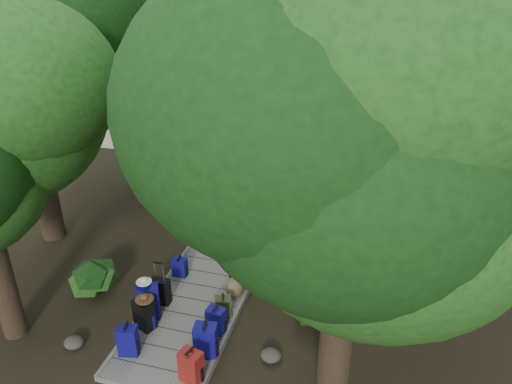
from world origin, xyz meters
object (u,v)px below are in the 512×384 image
(backpack_left_a, at_px, (128,339))
(backpack_left_d, at_px, (180,266))
(sun_lounger, at_px, (365,119))
(backpack_left_c, at_px, (148,300))
(duffel_right_khaki, at_px, (237,281))
(duffel_right_black, at_px, (244,268))
(backpack_right_b, at_px, (206,339))
(suitcase_on_boardwalk, at_px, (161,291))
(backpack_left_b, at_px, (144,313))
(kayak, at_px, (236,107))
(backpack_right_a, at_px, (191,365))
(backpack_right_d, at_px, (223,306))
(backpack_right_c, at_px, (216,319))
(lone_suitcase_on_sand, at_px, (304,134))

(backpack_left_a, bearing_deg, backpack_left_d, 78.46)
(sun_lounger, bearing_deg, backpack_left_c, -89.41)
(backpack_left_d, distance_m, duffel_right_khaki, 1.44)
(duffel_right_khaki, distance_m, duffel_right_black, 0.45)
(backpack_right_b, bearing_deg, backpack_left_c, 146.82)
(suitcase_on_boardwalk, bearing_deg, backpack_left_c, -97.56)
(backpack_left_b, height_order, duffel_right_khaki, backpack_left_b)
(backpack_right_b, bearing_deg, backpack_left_d, 115.57)
(sun_lounger, bearing_deg, suitcase_on_boardwalk, -89.64)
(kayak, bearing_deg, backpack_right_a, -98.04)
(backpack_left_b, relative_size, backpack_right_d, 1.44)
(backpack_right_b, distance_m, backpack_right_c, 0.65)
(kayak, relative_size, sun_lounger, 1.70)
(backpack_right_d, height_order, suitcase_on_boardwalk, suitcase_on_boardwalk)
(lone_suitcase_on_sand, bearing_deg, sun_lounger, 60.06)
(backpack_left_d, bearing_deg, suitcase_on_boardwalk, -91.93)
(backpack_right_c, height_order, duffel_right_black, backpack_right_c)
(backpack_left_a, height_order, backpack_right_a, backpack_right_a)
(backpack_left_c, bearing_deg, backpack_left_b, -103.68)
(backpack_left_c, distance_m, kayak, 14.22)
(backpack_left_d, bearing_deg, backpack_right_d, -38.80)
(suitcase_on_boardwalk, bearing_deg, backpack_right_a, -51.54)
(backpack_left_d, relative_size, duffel_right_black, 0.65)
(backpack_left_b, xyz_separation_m, duffel_right_khaki, (1.42, 1.70, -0.18))
(backpack_right_b, bearing_deg, backpack_right_a, -101.62)
(backpack_left_c, bearing_deg, backpack_left_a, -109.79)
(backpack_left_a, xyz_separation_m, backpack_right_d, (1.39, 1.48, -0.09))
(duffel_right_khaki, relative_size, suitcase_on_boardwalk, 0.93)
(backpack_left_d, bearing_deg, duffel_right_black, 10.99)
(backpack_left_c, xyz_separation_m, backpack_right_b, (1.53, -0.70, -0.03))
(suitcase_on_boardwalk, bearing_deg, backpack_left_d, 90.44)
(backpack_right_c, xyz_separation_m, duffel_right_black, (0.01, 1.87, -0.07))
(backpack_left_a, height_order, duffel_right_khaki, backpack_left_a)
(backpack_right_d, bearing_deg, backpack_left_c, 174.36)
(backpack_left_a, bearing_deg, sun_lounger, 64.64)
(backpack_left_a, relative_size, backpack_left_b, 0.95)
(lone_suitcase_on_sand, xyz_separation_m, kayak, (-3.74, 3.04, -0.15))
(backpack_left_d, bearing_deg, sun_lounger, 72.07)
(duffel_right_black, height_order, lone_suitcase_on_sand, lone_suitcase_on_sand)
(backpack_right_c, relative_size, sun_lounger, 0.34)
(lone_suitcase_on_sand, bearing_deg, backpack_left_c, -84.71)
(backpack_right_c, distance_m, lone_suitcase_on_sand, 11.01)
(backpack_right_c, relative_size, duffel_right_black, 0.80)
(backpack_left_a, bearing_deg, backpack_right_b, 1.61)
(backpack_right_d, bearing_deg, kayak, 85.20)
(backpack_left_c, xyz_separation_m, sun_lounger, (3.38, 13.41, -0.23))
(backpack_left_c, bearing_deg, suitcase_on_boardwalk, 57.24)
(backpack_left_b, relative_size, sun_lounger, 0.41)
(backpack_right_a, distance_m, kayak, 15.85)
(backpack_right_d, bearing_deg, duffel_right_khaki, 68.30)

